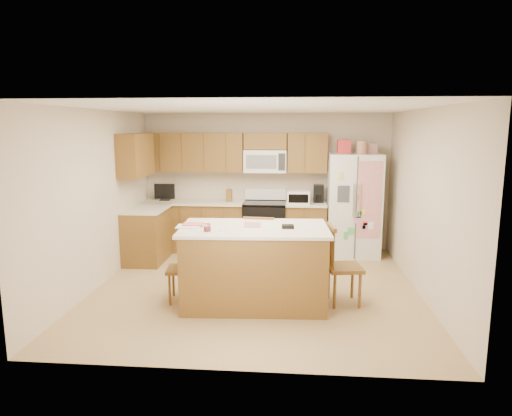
# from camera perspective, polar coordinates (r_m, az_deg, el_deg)

# --- Properties ---
(ground) EXTENTS (4.50, 4.50, 0.00)m
(ground) POSITION_cam_1_polar(r_m,az_deg,el_deg) (6.58, -0.02, -9.94)
(ground) COLOR tan
(ground) RESTS_ON ground
(room_shell) EXTENTS (4.60, 4.60, 2.52)m
(room_shell) POSITION_cam_1_polar(r_m,az_deg,el_deg) (6.24, -0.03, 2.59)
(room_shell) COLOR beige
(room_shell) RESTS_ON ground
(cabinetry) EXTENTS (3.36, 1.56, 2.15)m
(cabinetry) POSITION_cam_1_polar(r_m,az_deg,el_deg) (8.20, -5.82, 0.64)
(cabinetry) COLOR brown
(cabinetry) RESTS_ON ground
(stove) EXTENTS (0.76, 0.65, 1.13)m
(stove) POSITION_cam_1_polar(r_m,az_deg,el_deg) (8.31, 1.10, -2.29)
(stove) COLOR black
(stove) RESTS_ON ground
(refrigerator) EXTENTS (0.90, 0.79, 2.04)m
(refrigerator) POSITION_cam_1_polar(r_m,az_deg,el_deg) (8.21, 12.08, 0.52)
(refrigerator) COLOR white
(refrigerator) RESTS_ON ground
(island) EXTENTS (1.93, 1.17, 1.11)m
(island) POSITION_cam_1_polar(r_m,az_deg,el_deg) (5.87, -0.21, -7.17)
(island) COLOR brown
(island) RESTS_ON ground
(windsor_chair_left) EXTENTS (0.42, 0.44, 0.92)m
(windsor_chair_left) POSITION_cam_1_polar(r_m,az_deg,el_deg) (6.07, -9.02, -7.48)
(windsor_chair_left) COLOR brown
(windsor_chair_left) RESTS_ON ground
(windsor_chair_back) EXTENTS (0.48, 0.46, 1.04)m
(windsor_chair_back) POSITION_cam_1_polar(r_m,az_deg,el_deg) (6.48, 0.51, -5.68)
(windsor_chair_back) COLOR brown
(windsor_chair_back) RESTS_ON ground
(windsor_chair_right) EXTENTS (0.48, 0.50, 1.04)m
(windsor_chair_right) POSITION_cam_1_polar(r_m,az_deg,el_deg) (5.99, 10.73, -7.23)
(windsor_chair_right) COLOR brown
(windsor_chair_right) RESTS_ON ground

